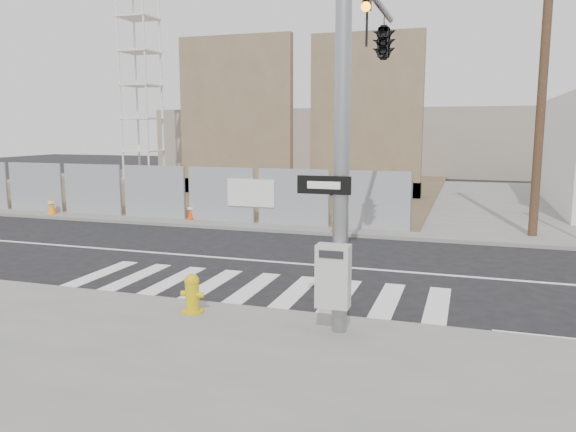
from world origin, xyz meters
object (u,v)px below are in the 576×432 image
(fire_hydrant, at_px, (192,293))
(traffic_cone_d, at_px, (336,222))
(traffic_cone_b, at_px, (51,205))
(crane_tower, at_px, (139,37))
(signal_pole, at_px, (372,66))
(traffic_cone_c, at_px, (191,211))

(fire_hydrant, distance_m, traffic_cone_d, 8.96)
(traffic_cone_b, xyz_separation_m, traffic_cone_d, (11.80, -0.31, -0.01))
(crane_tower, bearing_deg, signal_pole, -47.43)
(crane_tower, distance_m, fire_hydrant, 27.56)
(traffic_cone_d, bearing_deg, fire_hydrant, -94.32)
(traffic_cone_c, xyz_separation_m, traffic_cone_d, (5.83, -0.82, 0.02))
(signal_pole, distance_m, fire_hydrant, 5.79)
(crane_tower, height_order, traffic_cone_b, crane_tower)
(traffic_cone_c, bearing_deg, traffic_cone_b, -175.12)
(signal_pole, bearing_deg, crane_tower, 132.57)
(fire_hydrant, xyz_separation_m, traffic_cone_c, (-5.15, 9.75, -0.05))
(fire_hydrant, relative_size, traffic_cone_c, 1.16)
(traffic_cone_b, distance_m, traffic_cone_d, 11.80)
(crane_tower, height_order, traffic_cone_d, crane_tower)
(crane_tower, bearing_deg, traffic_cone_d, -39.78)
(signal_pole, relative_size, traffic_cone_d, 10.13)
(fire_hydrant, relative_size, traffic_cone_b, 1.05)
(signal_pole, xyz_separation_m, traffic_cone_c, (-7.97, 7.08, -4.35))
(signal_pole, distance_m, traffic_cone_c, 11.51)
(signal_pole, relative_size, traffic_cone_b, 9.82)
(signal_pole, xyz_separation_m, fire_hydrant, (-2.82, -2.67, -4.29))
(signal_pole, height_order, traffic_cone_d, signal_pole)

